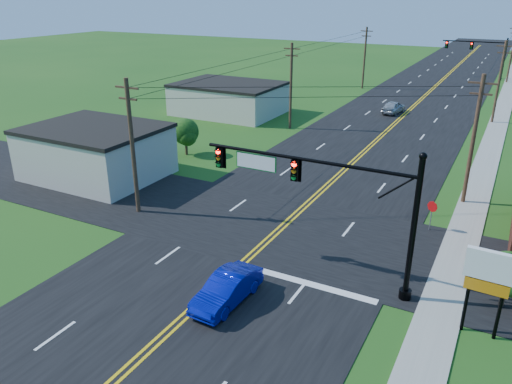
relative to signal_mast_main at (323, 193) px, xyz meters
The scene contains 20 objects.
ground 10.27m from the signal_mast_main, 118.47° to the right, with size 260.00×260.00×0.00m, color #1C4B15.
road_main 42.49m from the signal_mast_main, 95.90° to the left, with size 16.00×220.00×0.04m, color black.
road_cross 7.56m from the signal_mast_main, 137.32° to the left, with size 70.00×10.00×0.04m, color black.
sidewalk 32.93m from the signal_mast_main, 79.10° to the left, with size 2.00×160.00×0.08m, color gray.
signal_mast_main is the anchor object (origin of this frame).
signal_mast_far 72.00m from the signal_mast_main, 89.92° to the left, with size 10.98×0.60×7.48m.
cream_bldg_near 22.33m from the signal_mast_main, 164.29° to the left, with size 10.20×8.20×4.10m.
cream_bldg_far 38.12m from the signal_mast_main, 127.88° to the left, with size 12.20×9.20×3.70m.
utility_pole_left_a 13.98m from the signal_mast_main, behind, with size 1.80×0.28×9.00m.
utility_pole_left_b 30.34m from the signal_mast_main, 117.14° to the left, with size 1.80×0.28×9.00m.
utility_pole_left_c 55.74m from the signal_mast_main, 104.37° to the left, with size 1.80×0.28×9.00m.
utility_pole_right_a 15.03m from the signal_mast_main, 68.69° to the left, with size 1.80×0.28×9.00m.
utility_pole_right_b 40.37m from the signal_mast_main, 82.22° to the left, with size 1.80×0.28×9.00m.
utility_pole_right_c 70.21m from the signal_mast_main, 85.54° to the left, with size 1.80×0.28×9.00m.
shrub_corner 9.26m from the signal_mast_main, ahead, with size 2.00×2.00×2.86m.
tree_left 23.22m from the signal_mast_main, 142.64° to the left, with size 2.40×2.40×3.37m.
blue_car 6.64m from the signal_mast_main, 124.93° to the right, with size 1.53×4.38×1.44m, color #060F95.
distant_car 39.95m from the signal_mast_main, 98.13° to the left, with size 1.75×4.36×1.48m, color #A8A9AD.
stop_sign 9.86m from the signal_mast_main, 63.35° to the left, with size 0.65×0.33×1.98m.
pylon_sign 8.17m from the signal_mast_main, ahead, with size 2.00×0.37×4.08m.
Camera 1 is at (12.02, -13.61, 13.98)m, focal length 35.00 mm.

